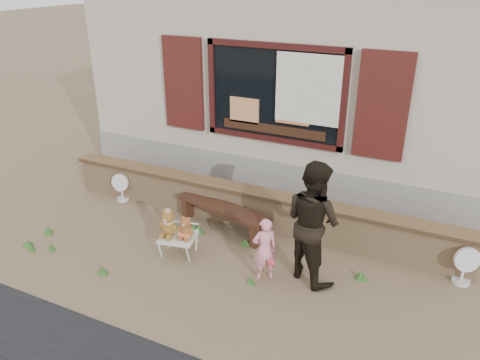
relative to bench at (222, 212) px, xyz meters
The scene contains 12 objects.
ground 0.81m from the bench, 61.78° to the right, with size 80.00×80.00×0.00m, color brown.
shopfront 4.20m from the bench, 84.76° to the left, with size 8.04×5.13×4.00m.
brick_wall 0.49m from the bench, 44.49° to the left, with size 7.10×0.36×0.67m.
bench is the anchor object (origin of this frame).
folding_chair 0.99m from the bench, 105.14° to the right, with size 0.60×0.55×0.32m.
teddy_bear_left 1.08m from the bench, 111.92° to the right, with size 0.32×0.27×0.43m, color brown, non-canonical shape.
teddy_bear_right 0.95m from the bench, 97.43° to the right, with size 0.26×0.23×0.36m, color brown, non-canonical shape.
child 1.50m from the bench, 39.40° to the right, with size 0.35×0.23×0.95m, color pink.
adult 1.90m from the bench, 19.77° to the right, with size 0.86×0.67×1.76m, color black.
fan_left 2.21m from the bench, behind, with size 0.35×0.23×0.55m.
fan_right 3.68m from the bench, ahead, with size 0.37×0.25×0.58m.
grass_tufts 1.18m from the bench, 119.57° to the right, with size 5.12×1.82×0.15m.
Camera 1 is at (2.85, -5.36, 4.02)m, focal length 35.00 mm.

